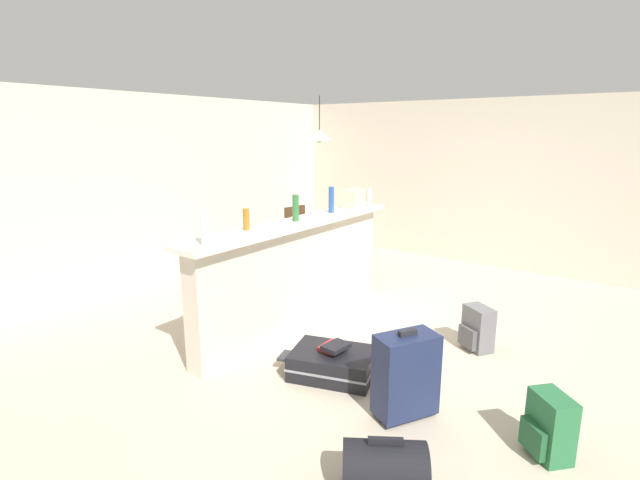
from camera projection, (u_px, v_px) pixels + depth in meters
ground_plane at (367, 324)px, 5.13m from camera, size 13.00×13.00×0.05m
wall_back at (182, 188)px, 6.60m from camera, size 6.60×0.10×2.50m
wall_right at (452, 182)px, 7.41m from camera, size 0.10×6.00×2.50m
partition_half_wall at (298, 276)px, 4.97m from camera, size 2.80×0.20×1.07m
bar_countertop at (297, 223)px, 4.84m from camera, size 2.96×0.40×0.05m
bottle_white at (204, 227)px, 3.77m from camera, size 0.06×0.06×0.30m
bottle_amber at (246, 219)px, 4.37m from camera, size 0.06×0.06×0.20m
bottle_green at (296, 208)px, 4.80m from camera, size 0.07×0.07×0.27m
bottle_blue at (331, 200)px, 5.30m from camera, size 0.06×0.06×0.29m
bottle_clear at (369, 197)px, 5.78m from camera, size 0.06×0.06×0.21m
grocery_bag at (353, 198)px, 5.67m from camera, size 0.26×0.18×0.22m
dining_table at (317, 228)px, 6.89m from camera, size 1.10×0.80×0.74m
dining_chair_near_partition at (344, 242)px, 6.59m from camera, size 0.43×0.43×0.93m
dining_chair_far_side at (291, 232)px, 7.20m from camera, size 0.45×0.45×0.93m
pendant_lamp at (319, 135)px, 6.54m from camera, size 0.34×0.34×0.64m
suitcase_flat_black at (333, 363)px, 3.98m from camera, size 0.68×0.89×0.22m
backpack_green at (549, 427)px, 2.97m from camera, size 0.34×0.34×0.42m
suitcase_upright_navy at (406, 374)px, 3.36m from camera, size 0.50×0.43×0.67m
backpack_grey at (477, 329)px, 4.44m from camera, size 0.33×0.34×0.42m
duffel_bag_black at (385, 467)px, 2.69m from camera, size 0.51×0.57×0.34m
book_stack at (334, 347)px, 3.95m from camera, size 0.27×0.24×0.07m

